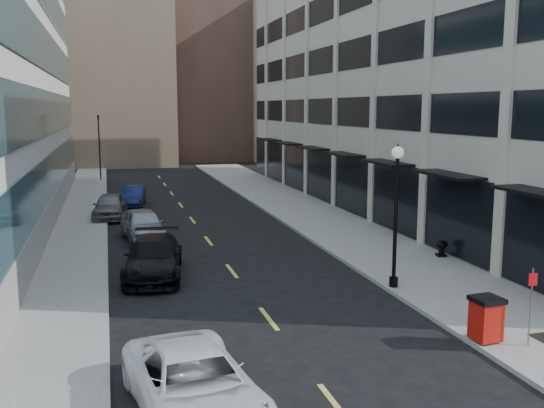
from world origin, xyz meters
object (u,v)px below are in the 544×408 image
car_silver_sedan (143,225)px  lamppost (396,203)px  traffic_signal (98,119)px  urn_planter (442,247)px  car_blue_sedan (133,196)px  trash_bin (486,318)px  sign_post (532,295)px  car_white_van (194,385)px  car_grey_sedan (110,206)px  car_black_pickup (154,258)px

car_silver_sedan → lamppost: 14.32m
traffic_signal → lamppost: (10.80, -38.26, -2.42)m
car_silver_sedan → urn_planter: size_ratio=6.61×
car_silver_sedan → car_blue_sedan: 11.62m
trash_bin → sign_post: sign_post is taller
car_white_van → car_grey_sedan: 25.59m
car_black_pickup → car_silver_sedan: (0.00, 7.00, 0.03)m
car_grey_sedan → trash_bin: car_grey_sedan is taller
car_silver_sedan → sign_post: sign_post is taller
lamppost → urn_planter: size_ratio=7.36×
car_white_van → car_silver_sedan: (0.00, 18.65, 0.08)m
car_black_pickup → sign_post: size_ratio=2.42×
traffic_signal → lamppost: size_ratio=1.30×
car_white_van → trash_bin: (8.60, 1.82, 0.11)m
car_black_pickup → sign_post: bearing=-39.6°
car_white_van → sign_post: bearing=0.0°
car_black_pickup → car_grey_sedan: bearing=104.4°
car_white_van → car_grey_sedan: bearing=86.4°
car_silver_sedan → trash_bin: 18.89m
car_blue_sedan → lamppost: size_ratio=0.78×
traffic_signal → sign_post: bearing=-75.0°
sign_post → urn_planter: (3.11, 9.87, -1.02)m
car_grey_sedan → lamppost: (10.10, -18.15, 2.52)m
car_grey_sedan → sign_post: bearing=-58.2°
car_grey_sedan → sign_post: 26.79m
car_blue_sedan → car_grey_sedan: size_ratio=0.91×
car_black_pickup → trash_bin: bearing=-41.0°
urn_planter → traffic_signal: bearing=113.4°
sign_post → car_silver_sedan: bearing=121.9°
car_white_van → urn_planter: car_white_van is taller
trash_bin → lamppost: bearing=86.8°
car_white_van → car_black_pickup: (0.00, 11.65, 0.05)m
traffic_signal → urn_planter: traffic_signal is taller
lamppost → urn_planter: 6.20m
sign_post → car_white_van: bearing=-169.7°
car_blue_sedan → traffic_signal: bearing=106.4°
car_blue_sedan → sign_post: (9.58, -29.06, 0.92)m
car_silver_sedan → sign_post: (9.58, -17.44, 0.79)m
car_white_van → lamppost: 11.55m
traffic_signal → car_grey_sedan: 20.72m
car_black_pickup → car_white_van: bearing=-82.2°
car_black_pickup → car_grey_sedan: car_black_pickup is taller
sign_post → car_grey_sedan: bearing=117.8°
traffic_signal → car_silver_sedan: (2.30, -27.00, -4.90)m
sign_post → urn_planter: 10.40m
car_grey_sedan → sign_post: sign_post is taller
car_white_van → urn_planter: 16.85m
car_black_pickup → urn_planter: (12.69, -0.57, -0.20)m
trash_bin → car_black_pickup: bearing=127.0°
car_white_van → car_silver_sedan: car_silver_sedan is taller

